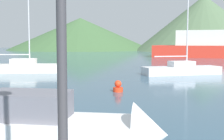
{
  "coord_description": "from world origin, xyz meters",
  "views": [
    {
      "loc": [
        6.6,
        -2.93,
        2.83
      ],
      "look_at": [
        0.53,
        14.0,
        1.2
      ],
      "focal_mm": 50.0,
      "sensor_mm": 36.0,
      "label": 1
    }
  ],
  "objects_px": {
    "buoy_marker": "(118,87)",
    "sailboat_middle": "(24,67)",
    "motorboat_near": "(60,127)",
    "sailboat_inner": "(181,69)"
  },
  "relations": [
    {
      "from": "motorboat_near",
      "to": "sailboat_middle",
      "type": "height_order",
      "value": "sailboat_middle"
    },
    {
      "from": "sailboat_inner",
      "to": "sailboat_middle",
      "type": "distance_m",
      "value": 14.31
    },
    {
      "from": "buoy_marker",
      "to": "sailboat_middle",
      "type": "bearing_deg",
      "value": 146.98
    },
    {
      "from": "motorboat_near",
      "to": "buoy_marker",
      "type": "height_order",
      "value": "motorboat_near"
    },
    {
      "from": "sailboat_middle",
      "to": "motorboat_near",
      "type": "bearing_deg",
      "value": -76.75
    },
    {
      "from": "sailboat_middle",
      "to": "sailboat_inner",
      "type": "bearing_deg",
      "value": -12.17
    },
    {
      "from": "sailboat_middle",
      "to": "buoy_marker",
      "type": "xyz_separation_m",
      "value": [
        11.78,
        -7.66,
        -0.25
      ]
    },
    {
      "from": "sailboat_middle",
      "to": "buoy_marker",
      "type": "bearing_deg",
      "value": -57.96
    },
    {
      "from": "motorboat_near",
      "to": "buoy_marker",
      "type": "xyz_separation_m",
      "value": [
        -1.32,
        9.0,
        -0.16
      ]
    },
    {
      "from": "sailboat_inner",
      "to": "sailboat_middle",
      "type": "xyz_separation_m",
      "value": [
        -13.95,
        -3.16,
        0.07
      ]
    }
  ]
}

